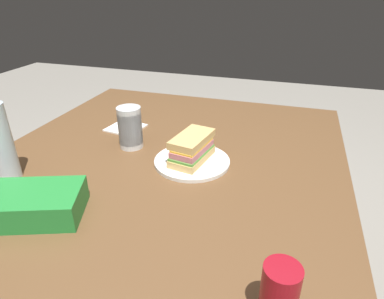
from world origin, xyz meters
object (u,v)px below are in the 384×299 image
object	(u,v)px
water_bottle_tall	(0,142)
plastic_cup_stack	(130,127)
soda_can_red	(279,294)
chip_bag	(35,204)
dining_table	(155,194)
paper_plate	(192,161)
sandwich	(192,148)

from	to	relation	value
water_bottle_tall	plastic_cup_stack	bearing A→B (deg)	-40.78
soda_can_red	chip_bag	distance (m)	0.62
plastic_cup_stack	soda_can_red	bearing A→B (deg)	-134.45
dining_table	chip_bag	xyz separation A→B (m)	(-0.28, 0.20, 0.12)
chip_bag	soda_can_red	bearing A→B (deg)	148.60
paper_plate	water_bottle_tall	distance (m)	0.57
dining_table	paper_plate	bearing A→B (deg)	-46.40
sandwich	chip_bag	world-z (taller)	sandwich
soda_can_red	water_bottle_tall	distance (m)	0.85
dining_table	chip_bag	world-z (taller)	chip_bag
plastic_cup_stack	sandwich	bearing A→B (deg)	-101.04
dining_table	soda_can_red	size ratio (longest dim) A/B	12.46
dining_table	sandwich	xyz separation A→B (m)	(0.10, -0.10, 0.14)
dining_table	chip_bag	distance (m)	0.37
paper_plate	chip_bag	bearing A→B (deg)	141.80
soda_can_red	paper_plate	bearing A→B (deg)	32.16
soda_can_red	chip_bag	world-z (taller)	soda_can_red
soda_can_red	chip_bag	bearing A→B (deg)	79.20
paper_plate	soda_can_red	world-z (taller)	soda_can_red
dining_table	sandwich	distance (m)	0.19
water_bottle_tall	soda_can_red	bearing A→B (deg)	-106.64
plastic_cup_stack	water_bottle_tall	bearing A→B (deg)	139.22
sandwich	water_bottle_tall	bearing A→B (deg)	116.72
dining_table	sandwich	bearing A→B (deg)	-44.84
dining_table	soda_can_red	xyz separation A→B (m)	(-0.40, -0.41, 0.14)
sandwich	plastic_cup_stack	world-z (taller)	plastic_cup_stack
chip_bag	water_bottle_tall	world-z (taller)	water_bottle_tall
soda_can_red	water_bottle_tall	size ratio (longest dim) A/B	0.49
dining_table	water_bottle_tall	xyz separation A→B (m)	(-0.16, 0.41, 0.20)
chip_bag	paper_plate	bearing A→B (deg)	-148.80
water_bottle_tall	plastic_cup_stack	xyz separation A→B (m)	(0.30, -0.26, -0.04)
dining_table	soda_can_red	bearing A→B (deg)	-134.53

